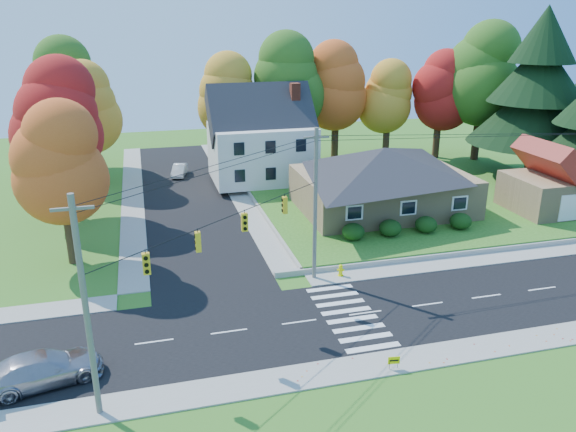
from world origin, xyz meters
name	(u,v)px	position (x,y,z in m)	size (l,w,h in m)	color
ground	(365,313)	(0.00, 0.00, 0.00)	(120.00, 120.00, 0.00)	#3D7923
road_main	(365,313)	(0.00, 0.00, 0.01)	(90.00, 8.00, 0.02)	black
road_cross	(186,195)	(-8.00, 26.00, 0.01)	(8.00, 44.00, 0.02)	black
sidewalk_north	(336,276)	(0.00, 5.00, 0.04)	(90.00, 2.00, 0.08)	#9C9A90
sidewalk_south	(403,360)	(0.00, -5.00, 0.04)	(90.00, 2.00, 0.08)	#9C9A90
lawn	(407,191)	(13.00, 21.00, 0.25)	(30.00, 30.00, 0.50)	#3D7923
ranch_house	(383,178)	(8.00, 16.00, 3.27)	(14.60, 10.60, 5.40)	tan
colonial_house	(262,140)	(0.04, 28.00, 4.58)	(10.40, 8.40, 9.60)	silver
garage	(553,184)	(22.00, 11.99, 2.84)	(7.30, 6.30, 4.60)	tan
hedge_row	(408,226)	(7.50, 9.80, 1.14)	(10.70, 1.70, 1.27)	#163A10
traffic_infrastructure	(358,223)	(-0.15, 1.35, 5.15)	(38.10, 10.66, 10.00)	#666059
tree_lot_0	(231,96)	(-2.00, 34.00, 8.31)	(6.72, 6.72, 12.51)	#3F2A19
tree_lot_1	(287,83)	(4.00, 33.00, 9.61)	(7.84, 7.84, 14.60)	#3F2A19
tree_lot_2	(336,86)	(10.00, 34.00, 8.96)	(7.28, 7.28, 13.56)	#3F2A19
tree_lot_3	(389,97)	(16.00, 33.00, 7.65)	(6.16, 6.16, 11.47)	#3F2A19
tree_lot_4	(441,91)	(22.00, 32.00, 8.31)	(6.72, 6.72, 12.51)	#3F2A19
tree_lot_5	(484,74)	(26.00, 30.00, 10.27)	(8.40, 8.40, 15.64)	#3F2A19
conifer_east_a	(537,90)	(27.00, 22.00, 9.39)	(12.80, 12.80, 16.96)	#3F2A19
tree_west_0	(61,163)	(-17.00, 12.00, 7.15)	(6.16, 6.16, 11.47)	#3F2A19
tree_west_1	(60,119)	(-18.00, 22.00, 8.46)	(7.28, 7.28, 13.56)	#3F2A19
tree_west_2	(83,108)	(-17.00, 32.00, 7.81)	(6.72, 6.72, 12.51)	#3F2A19
tree_west_3	(68,86)	(-19.00, 40.00, 9.11)	(7.84, 7.84, 14.60)	#3F2A19
silver_sedan	(43,369)	(-17.10, -2.32, 0.80)	(2.19, 5.38, 1.56)	#9796A2
white_car	(179,170)	(-8.03, 33.16, 0.64)	(1.31, 3.75, 1.24)	silver
fire_hydrant	(341,271)	(0.28, 4.99, 0.42)	(0.50, 0.39, 0.87)	#EDE702
yard_sign	(394,361)	(-0.81, -5.55, 0.53)	(0.59, 0.11, 0.74)	black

